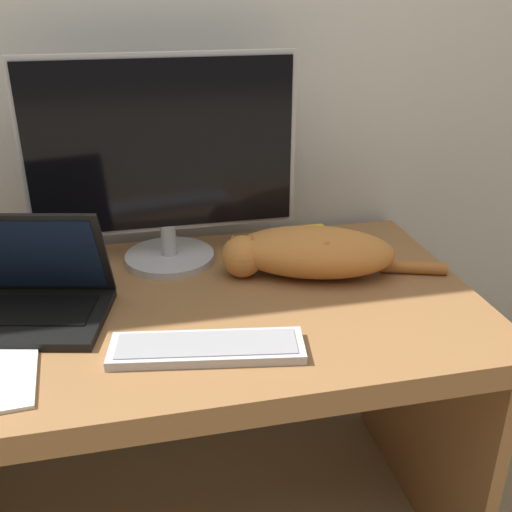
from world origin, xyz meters
TOP-DOWN VIEW (x-y plane):
  - wall_back at (0.00, 0.84)m, footprint 6.40×0.06m
  - desk at (0.00, 0.39)m, footprint 1.49×0.78m
  - monitor at (0.03, 0.64)m, footprint 0.68×0.24m
  - laptop at (-0.29, 0.40)m, footprint 0.38×0.31m
  - external_keyboard at (0.07, 0.18)m, footprint 0.41×0.18m
  - cat at (0.37, 0.47)m, footprint 0.57×0.30m
  - small_toy at (0.44, 0.63)m, footprint 0.06×0.06m

SIDE VIEW (x-z plane):
  - desk at x=0.00m, z-range 0.22..0.97m
  - external_keyboard at x=0.07m, z-range 0.75..0.78m
  - small_toy at x=0.44m, z-range 0.76..0.81m
  - laptop at x=-0.29m, z-range 0.68..0.93m
  - cat at x=0.37m, z-range 0.76..0.88m
  - monitor at x=0.03m, z-range 0.76..1.30m
  - wall_back at x=0.00m, z-range 0.00..2.60m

